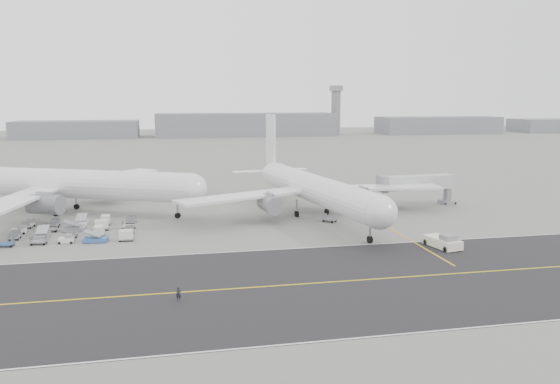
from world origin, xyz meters
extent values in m
plane|color=gray|center=(0.00, 0.00, 0.00)|extent=(700.00, 700.00, 0.00)
cube|color=#28282A|center=(5.00, -18.00, 0.01)|extent=(220.00, 32.00, 0.02)
cube|color=gold|center=(5.00, -18.00, 0.03)|extent=(220.00, 0.30, 0.01)
cube|color=silver|center=(5.00, -2.20, 0.03)|extent=(220.00, 0.25, 0.01)
cube|color=silver|center=(5.00, -33.80, 0.03)|extent=(220.00, 0.25, 0.01)
cube|color=gold|center=(30.00, 5.00, 0.02)|extent=(0.30, 40.00, 0.01)
cylinder|color=gray|center=(100.00, 265.00, 14.00)|extent=(6.00, 6.00, 28.00)
cube|color=gray|center=(100.00, 265.00, 29.50)|extent=(7.00, 7.00, 3.50)
cylinder|color=white|center=(-25.81, 31.98, 5.84)|extent=(47.58, 25.79, 5.70)
sphere|color=white|center=(-3.20, 21.68, 5.84)|extent=(5.58, 5.58, 5.58)
cube|color=white|center=(-33.14, 18.84, 5.13)|extent=(10.93, 27.92, 0.45)
cube|color=white|center=(-20.70, 46.13, 5.13)|extent=(21.72, 25.11, 0.45)
cylinder|color=slate|center=(-28.98, 22.11, 3.70)|extent=(6.98, 5.73, 3.53)
cylinder|color=slate|center=(-20.44, 40.85, 3.70)|extent=(6.98, 5.73, 3.53)
cylinder|color=black|center=(-5.96, 22.94, 0.54)|extent=(1.19, 0.90, 1.08)
cylinder|color=black|center=(-28.88, 29.63, 0.54)|extent=(1.19, 0.90, 1.08)
cylinder|color=black|center=(-26.05, 35.85, 0.54)|extent=(1.19, 0.90, 1.08)
cylinder|color=gray|center=(-5.96, 22.94, 2.03)|extent=(0.36, 0.36, 2.99)
cylinder|color=white|center=(19.72, 18.59, 5.43)|extent=(12.82, 46.46, 5.30)
sphere|color=white|center=(23.51, -4.20, 5.43)|extent=(5.19, 5.19, 5.19)
cone|color=white|center=(15.74, 42.50, 5.83)|extent=(6.19, 9.68, 4.77)
cube|color=white|center=(15.64, 43.06, 13.15)|extent=(1.33, 5.09, 11.27)
cube|color=white|center=(11.01, 42.57, 5.96)|extent=(8.76, 3.89, 0.25)
cube|color=white|center=(20.18, 44.10, 5.96)|extent=(8.76, 3.89, 0.25)
cube|color=white|center=(5.77, 17.41, 4.77)|extent=(25.51, 15.27, 0.45)
cube|color=white|center=(33.29, 22.00, 4.77)|extent=(25.73, 7.63, 0.45)
cylinder|color=slate|center=(10.45, 15.91, 3.44)|extent=(4.17, 6.10, 3.28)
cylinder|color=slate|center=(29.35, 19.06, 3.44)|extent=(4.17, 6.10, 3.28)
cylinder|color=black|center=(23.05, -1.42, 0.57)|extent=(0.68, 1.21, 1.15)
cylinder|color=black|center=(16.30, 19.74, 0.57)|extent=(0.68, 1.21, 1.15)
cylinder|color=black|center=(22.58, 20.78, 0.57)|extent=(0.68, 1.21, 1.15)
cylinder|color=gray|center=(23.05, -1.42, 1.96)|extent=(0.36, 0.36, 2.78)
cube|color=silver|center=(32.87, -6.04, 0.81)|extent=(4.01, 6.39, 1.34)
cube|color=gray|center=(33.14, -7.35, 1.82)|extent=(2.45, 2.30, 0.86)
cylinder|color=gray|center=(32.13, -2.48, 0.48)|extent=(0.65, 2.47, 0.15)
cylinder|color=black|center=(32.11, -8.54, 0.43)|extent=(0.55, 0.92, 0.86)
cylinder|color=black|center=(34.55, -8.03, 0.43)|extent=(0.55, 0.92, 0.86)
cylinder|color=black|center=(31.18, -4.04, 0.43)|extent=(0.55, 0.92, 0.86)
cylinder|color=black|center=(33.62, -3.54, 0.43)|extent=(0.55, 0.92, 0.86)
cylinder|color=gray|center=(50.97, 26.18, 2.17)|extent=(1.74, 1.74, 4.34)
cube|color=gray|center=(50.97, 26.18, 0.38)|extent=(3.04, 3.04, 0.76)
cube|color=#BBBBC0|center=(43.39, 25.56, 5.00)|extent=(16.48, 4.36, 2.82)
cube|color=gray|center=(35.60, 24.92, 5.00)|extent=(1.58, 3.57, 3.26)
cylinder|color=black|center=(52.06, 27.47, 0.33)|extent=(0.38, 0.68, 0.65)
imported|color=black|center=(-6.61, -20.61, 0.78)|extent=(0.58, 0.38, 1.57)
camera|label=1|loc=(-7.06, -79.38, 21.98)|focal=35.00mm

